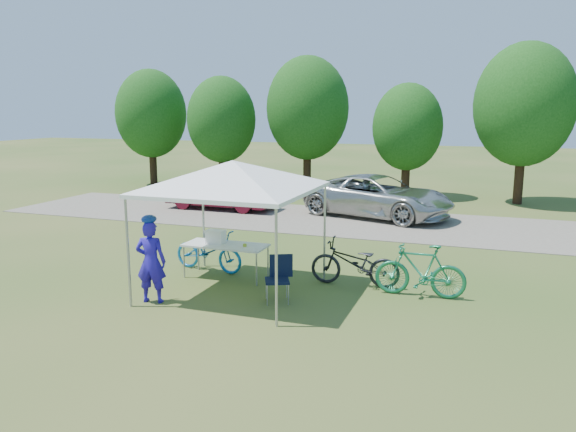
{
  "coord_description": "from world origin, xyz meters",
  "views": [
    {
      "loc": [
        4.8,
        -10.16,
        3.74
      ],
      "look_at": [
        0.46,
        2.0,
        1.27
      ],
      "focal_mm": 35.0,
      "sensor_mm": 36.0,
      "label": 1
    }
  ],
  "objects_px": {
    "cyclist": "(151,262)",
    "cooler": "(216,237)",
    "folding_table": "(226,246)",
    "folding_chair": "(279,274)",
    "bike_dark": "(355,263)",
    "minivan": "(378,196)",
    "bike_green": "(420,270)",
    "sedan": "(221,191)",
    "bike_blue": "(209,251)"
  },
  "relations": [
    {
      "from": "minivan",
      "to": "bike_green",
      "type": "bearing_deg",
      "value": -146.4
    },
    {
      "from": "cooler",
      "to": "bike_blue",
      "type": "bearing_deg",
      "value": 136.13
    },
    {
      "from": "bike_dark",
      "to": "bike_blue",
      "type": "bearing_deg",
      "value": -92.24
    },
    {
      "from": "cyclist",
      "to": "cooler",
      "type": "bearing_deg",
      "value": -114.78
    },
    {
      "from": "cyclist",
      "to": "bike_dark",
      "type": "relative_size",
      "value": 0.85
    },
    {
      "from": "cyclist",
      "to": "minivan",
      "type": "height_order",
      "value": "cyclist"
    },
    {
      "from": "folding_table",
      "to": "bike_dark",
      "type": "xyz_separation_m",
      "value": [
        2.86,
        0.37,
        -0.22
      ]
    },
    {
      "from": "bike_green",
      "to": "sedan",
      "type": "xyz_separation_m",
      "value": [
        -8.26,
        7.71,
        0.17
      ]
    },
    {
      "from": "cooler",
      "to": "folding_table",
      "type": "bearing_deg",
      "value": 0.0
    },
    {
      "from": "minivan",
      "to": "bike_dark",
      "type": "bearing_deg",
      "value": -155.58
    },
    {
      "from": "folding_chair",
      "to": "cooler",
      "type": "distance_m",
      "value": 2.19
    },
    {
      "from": "bike_dark",
      "to": "minivan",
      "type": "xyz_separation_m",
      "value": [
        -1.0,
        7.92,
        0.24
      ]
    },
    {
      "from": "cooler",
      "to": "cyclist",
      "type": "height_order",
      "value": "cyclist"
    },
    {
      "from": "cyclist",
      "to": "bike_green",
      "type": "relative_size",
      "value": 0.9
    },
    {
      "from": "cooler",
      "to": "bike_dark",
      "type": "relative_size",
      "value": 0.22
    },
    {
      "from": "folding_chair",
      "to": "bike_dark",
      "type": "bearing_deg",
      "value": 24.69
    },
    {
      "from": "bike_blue",
      "to": "bike_green",
      "type": "xyz_separation_m",
      "value": [
        4.88,
        -0.23,
        0.07
      ]
    },
    {
      "from": "folding_table",
      "to": "folding_chair",
      "type": "relative_size",
      "value": 2.06
    },
    {
      "from": "folding_table",
      "to": "folding_chair",
      "type": "xyz_separation_m",
      "value": [
        1.66,
        -1.03,
        -0.19
      ]
    },
    {
      "from": "folding_chair",
      "to": "bike_dark",
      "type": "xyz_separation_m",
      "value": [
        1.2,
        1.4,
        -0.03
      ]
    },
    {
      "from": "folding_table",
      "to": "bike_green",
      "type": "distance_m",
      "value": 4.26
    },
    {
      "from": "bike_green",
      "to": "bike_dark",
      "type": "xyz_separation_m",
      "value": [
        -1.4,
        0.23,
        -0.04
      ]
    },
    {
      "from": "folding_table",
      "to": "bike_green",
      "type": "bearing_deg",
      "value": 1.82
    },
    {
      "from": "bike_dark",
      "to": "minivan",
      "type": "bearing_deg",
      "value": -175.11
    },
    {
      "from": "folding_table",
      "to": "cooler",
      "type": "relative_size",
      "value": 4.45
    },
    {
      "from": "bike_blue",
      "to": "minivan",
      "type": "xyz_separation_m",
      "value": [
        2.49,
        7.92,
        0.27
      ]
    },
    {
      "from": "cooler",
      "to": "bike_blue",
      "type": "distance_m",
      "value": 0.69
    },
    {
      "from": "bike_green",
      "to": "folding_chair",
      "type": "bearing_deg",
      "value": -67.6
    },
    {
      "from": "cooler",
      "to": "sedan",
      "type": "relative_size",
      "value": 0.1
    },
    {
      "from": "cyclist",
      "to": "sedan",
      "type": "relative_size",
      "value": 0.39
    },
    {
      "from": "cooler",
      "to": "bike_green",
      "type": "bearing_deg",
      "value": 1.73
    },
    {
      "from": "cooler",
      "to": "bike_green",
      "type": "xyz_separation_m",
      "value": [
        4.5,
        0.14,
        -0.38
      ]
    },
    {
      "from": "bike_green",
      "to": "sedan",
      "type": "distance_m",
      "value": 11.31
    },
    {
      "from": "cooler",
      "to": "sedan",
      "type": "height_order",
      "value": "sedan"
    },
    {
      "from": "folding_chair",
      "to": "minivan",
      "type": "relative_size",
      "value": 0.17
    },
    {
      "from": "folding_table",
      "to": "cyclist",
      "type": "bearing_deg",
      "value": -108.37
    },
    {
      "from": "cooler",
      "to": "sedan",
      "type": "bearing_deg",
      "value": 115.64
    },
    {
      "from": "bike_dark",
      "to": "folding_chair",
      "type": "bearing_deg",
      "value": -43.01
    },
    {
      "from": "bike_green",
      "to": "cyclist",
      "type": "bearing_deg",
      "value": -68.55
    },
    {
      "from": "folding_table",
      "to": "folding_chair",
      "type": "bearing_deg",
      "value": -31.83
    },
    {
      "from": "folding_chair",
      "to": "bike_dark",
      "type": "height_order",
      "value": "bike_dark"
    },
    {
      "from": "cyclist",
      "to": "bike_green",
      "type": "distance_m",
      "value": 5.34
    },
    {
      "from": "bike_blue",
      "to": "bike_green",
      "type": "height_order",
      "value": "bike_green"
    },
    {
      "from": "cyclist",
      "to": "bike_dark",
      "type": "xyz_separation_m",
      "value": [
        3.51,
        2.33,
        -0.31
      ]
    },
    {
      "from": "cyclist",
      "to": "bike_green",
      "type": "bearing_deg",
      "value": -169.83
    },
    {
      "from": "bike_green",
      "to": "sedan",
      "type": "height_order",
      "value": "sedan"
    },
    {
      "from": "folding_chair",
      "to": "cyclist",
      "type": "distance_m",
      "value": 2.51
    },
    {
      "from": "bike_dark",
      "to": "sedan",
      "type": "bearing_deg",
      "value": -139.72
    },
    {
      "from": "folding_table",
      "to": "bike_dark",
      "type": "distance_m",
      "value": 2.89
    },
    {
      "from": "cyclist",
      "to": "bike_green",
      "type": "xyz_separation_m",
      "value": [
        4.91,
        2.1,
        -0.27
      ]
    }
  ]
}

